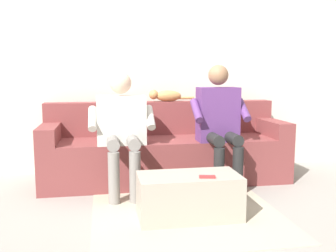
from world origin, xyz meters
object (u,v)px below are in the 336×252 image
(cat_on_backrest, at_px, (166,96))
(remote_red, at_px, (207,177))
(coffee_table, at_px, (189,196))
(person_left_seated, at_px, (220,119))
(couch, at_px, (165,151))
(person_right_seated, at_px, (122,124))

(cat_on_backrest, height_order, remote_red, cat_on_backrest)
(cat_on_backrest, distance_m, remote_red, 1.53)
(coffee_table, xyz_separation_m, remote_red, (-0.11, 0.11, 0.18))
(coffee_table, relative_size, person_left_seated, 0.65)
(remote_red, bearing_deg, cat_on_backrest, -76.87)
(couch, height_order, cat_on_backrest, cat_on_backrest)
(person_right_seated, xyz_separation_m, remote_red, (-0.58, 0.86, -0.30))
(couch, bearing_deg, person_right_seated, 35.99)
(remote_red, bearing_deg, person_left_seated, -102.84)
(remote_red, bearing_deg, coffee_table, -34.14)
(person_left_seated, distance_m, remote_red, 0.96)
(coffee_table, xyz_separation_m, cat_on_backrest, (-0.05, -1.33, 0.70))
(person_left_seated, bearing_deg, couch, -38.05)
(couch, distance_m, person_right_seated, 0.68)
(couch, xyz_separation_m, person_right_seated, (0.47, 0.34, 0.35))
(coffee_table, xyz_separation_m, person_left_seated, (-0.47, -0.72, 0.51))
(coffee_table, relative_size, cat_on_backrest, 1.54)
(couch, bearing_deg, person_left_seated, 141.95)
(couch, distance_m, cat_on_backrest, 0.62)
(coffee_table, height_order, remote_red, remote_red)
(coffee_table, height_order, person_right_seated, person_right_seated)
(couch, bearing_deg, coffee_table, 90.00)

